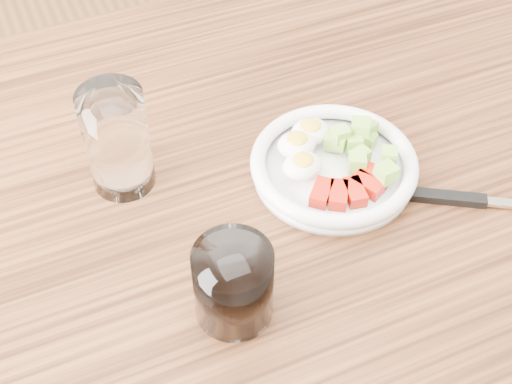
% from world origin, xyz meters
% --- Properties ---
extents(dining_table, '(1.50, 0.90, 0.77)m').
position_xyz_m(dining_table, '(0.00, 0.00, 0.67)').
color(dining_table, brown).
rests_on(dining_table, ground).
extents(bowl, '(0.19, 0.19, 0.05)m').
position_xyz_m(bowl, '(0.09, 0.03, 0.79)').
color(bowl, white).
rests_on(bowl, dining_table).
extents(fork, '(0.20, 0.13, 0.01)m').
position_xyz_m(fork, '(0.21, -0.07, 0.78)').
color(fork, black).
rests_on(fork, dining_table).
extents(water_glass, '(0.07, 0.07, 0.13)m').
position_xyz_m(water_glass, '(-0.13, 0.11, 0.83)').
color(water_glass, white).
rests_on(water_glass, dining_table).
extents(coffee_glass, '(0.08, 0.08, 0.09)m').
position_xyz_m(coffee_glass, '(-0.08, -0.10, 0.81)').
color(coffee_glass, white).
rests_on(coffee_glass, dining_table).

